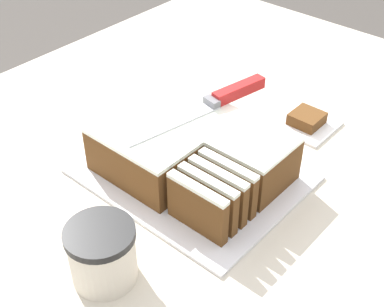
# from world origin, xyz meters

# --- Properties ---
(cake_board) EXTENTS (0.30, 0.37, 0.01)m
(cake_board) POSITION_xyz_m (-0.05, -0.03, 0.93)
(cake_board) COLOR silver
(cake_board) RESTS_ON countertop
(cake) EXTENTS (0.23, 0.30, 0.09)m
(cake) POSITION_xyz_m (-0.04, -0.02, 0.97)
(cake) COLOR brown
(cake) RESTS_ON cake_board
(knife) EXTENTS (0.31, 0.08, 0.02)m
(knife) POSITION_xyz_m (0.07, -0.01, 1.02)
(knife) COLOR silver
(knife) RESTS_ON cake
(coffee_cup) EXTENTS (0.10, 0.10, 0.09)m
(coffee_cup) POSITION_xyz_m (-0.30, -0.08, 0.97)
(coffee_cup) COLOR beige
(coffee_cup) RESTS_ON countertop
(paper_napkin) EXTENTS (0.11, 0.11, 0.01)m
(paper_napkin) POSITION_xyz_m (0.22, -0.10, 0.93)
(paper_napkin) COLOR white
(paper_napkin) RESTS_ON countertop
(brownie) EXTENTS (0.06, 0.06, 0.02)m
(brownie) POSITION_xyz_m (0.22, -0.10, 0.94)
(brownie) COLOR brown
(brownie) RESTS_ON paper_napkin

